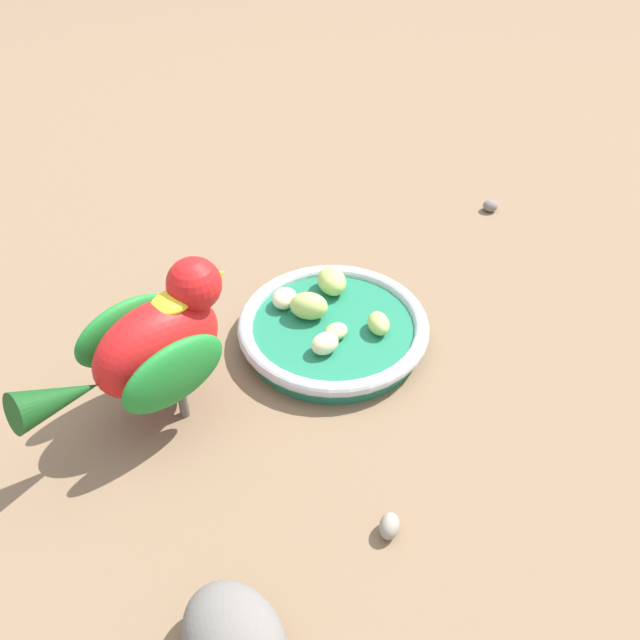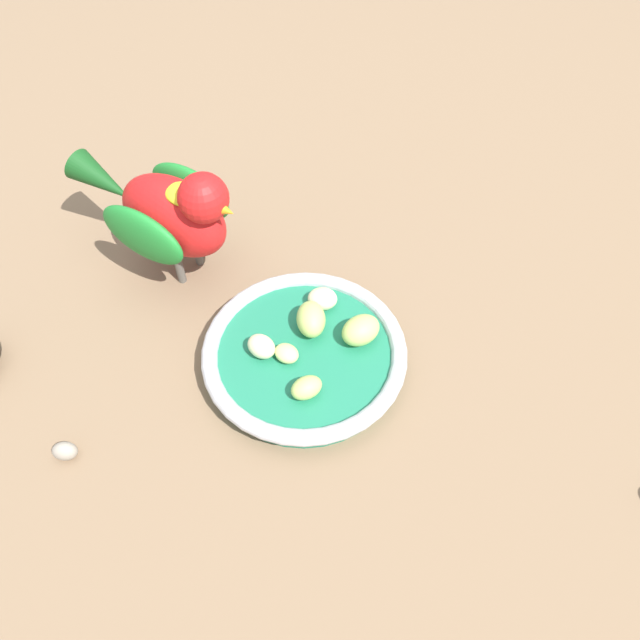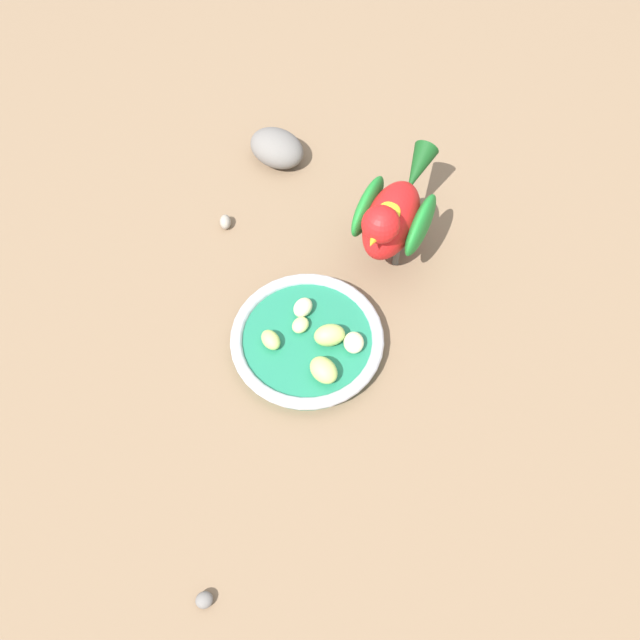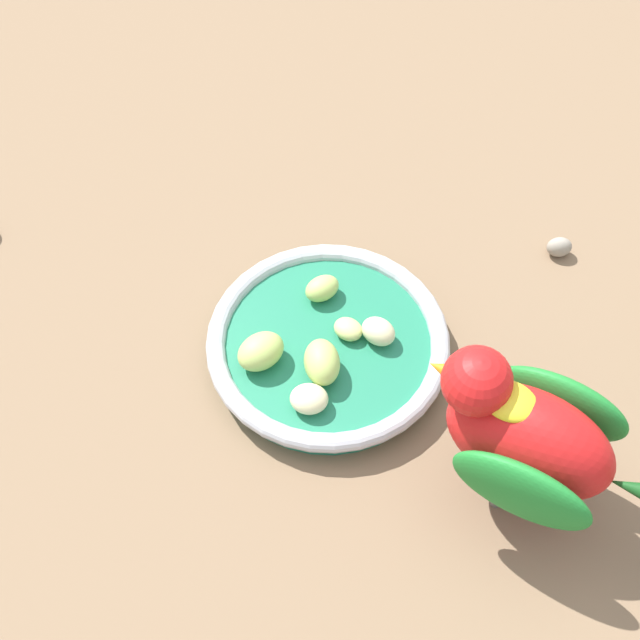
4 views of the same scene
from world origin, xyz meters
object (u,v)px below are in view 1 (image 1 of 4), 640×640
object	(u,v)px
apple_piece_1	(309,306)
rock_large	(234,639)
apple_piece_3	(285,298)
pebble_1	(389,526)
apple_piece_4	(332,281)
apple_piece_5	(379,323)
feeding_bowl	(336,329)
apple_piece_0	(325,343)
apple_piece_2	(339,331)
parrot	(153,345)
pebble_0	(490,206)

from	to	relation	value
apple_piece_1	rock_large	xyz separation A→B (m)	(0.09, 0.33, -0.01)
apple_piece_3	pebble_1	world-z (taller)	apple_piece_3
apple_piece_4	apple_piece_5	size ratio (longest dim) A/B	1.32
apple_piece_5	feeding_bowl	bearing A→B (deg)	-20.58
rock_large	apple_piece_0	bearing A→B (deg)	-110.36
apple_piece_0	apple_piece_2	bearing A→B (deg)	-131.84
apple_piece_0	rock_large	distance (m)	0.29
apple_piece_1	apple_piece_3	size ratio (longest dim) A/B	1.34
rock_large	pebble_1	world-z (taller)	rock_large
feeding_bowl	parrot	bearing A→B (deg)	23.69
feeding_bowl	apple_piece_1	bearing A→B (deg)	-32.61
apple_piece_0	pebble_1	size ratio (longest dim) A/B	1.31
apple_piece_2	apple_piece_1	bearing A→B (deg)	-52.36
apple_piece_3	pebble_0	distance (m)	0.35
parrot	rock_large	size ratio (longest dim) A/B	2.16
apple_piece_0	parrot	size ratio (longest dim) A/B	0.15
parrot	pebble_1	distance (m)	0.25
apple_piece_1	rock_large	bearing A→B (deg)	74.27
apple_piece_0	rock_large	size ratio (longest dim) A/B	0.33
apple_piece_0	apple_piece_2	xyz separation A→B (m)	(-0.02, -0.02, -0.00)
apple_piece_3	apple_piece_4	size ratio (longest dim) A/B	0.76
apple_piece_1	apple_piece_3	bearing A→B (deg)	-43.54
apple_piece_0	pebble_0	bearing A→B (deg)	-135.01
rock_large	pebble_0	xyz separation A→B (m)	(-0.36, -0.53, -0.02)
apple_piece_0	apple_piece_2	world-z (taller)	apple_piece_0
apple_piece_4	feeding_bowl	bearing A→B (deg)	85.75
apple_piece_2	feeding_bowl	bearing A→B (deg)	-87.75
apple_piece_5	parrot	xyz separation A→B (m)	(0.21, 0.06, 0.05)
apple_piece_5	pebble_0	size ratio (longest dim) A/B	1.55
apple_piece_4	pebble_1	bearing A→B (deg)	90.46
rock_large	feeding_bowl	bearing A→B (deg)	-110.85
pebble_0	rock_large	bearing A→B (deg)	55.82
apple_piece_0	rock_large	world-z (taller)	rock_large
apple_piece_0	parrot	world-z (taller)	parrot
apple_piece_3	apple_piece_5	size ratio (longest dim) A/B	1.00
apple_piece_3	parrot	bearing A→B (deg)	42.73
apple_piece_2	pebble_0	world-z (taller)	apple_piece_2
pebble_1	parrot	bearing A→B (deg)	-40.95
apple_piece_4	pebble_0	distance (m)	0.29
apple_piece_4	pebble_0	size ratio (longest dim) A/B	2.04
rock_large	apple_piece_1	bearing A→B (deg)	-105.73
parrot	rock_large	xyz separation A→B (m)	(-0.05, 0.23, -0.06)
pebble_0	parrot	bearing A→B (deg)	35.65
apple_piece_3	pebble_1	distance (m)	0.27
feeding_bowl	apple_piece_5	size ratio (longest dim) A/B	6.62
rock_large	pebble_1	xyz separation A→B (m)	(-0.12, -0.08, -0.02)
rock_large	pebble_0	world-z (taller)	rock_large
feeding_bowl	apple_piece_5	world-z (taller)	apple_piece_5
apple_piece_0	pebble_0	xyz separation A→B (m)	(-0.26, -0.26, -0.02)
apple_piece_5	parrot	bearing A→B (deg)	15.73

